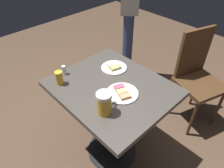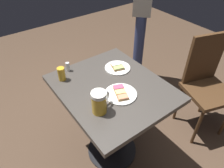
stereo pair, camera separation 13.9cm
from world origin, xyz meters
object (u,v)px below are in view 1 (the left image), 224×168
(plate_far, at_px, (114,67))
(cafe_chair, at_px, (197,74))
(plate_near, at_px, (122,93))
(salt_shaker, at_px, (64,70))
(beer_glass_small, at_px, (59,78))
(beer_mug, at_px, (105,103))
(patron_standing, at_px, (129,4))

(plate_far, xyz_separation_m, cafe_chair, (-0.37, -0.72, -0.24))
(plate_near, distance_m, salt_shaker, 0.48)
(beer_glass_small, distance_m, salt_shaker, 0.11)
(plate_near, height_order, beer_mug, beer_mug)
(salt_shaker, relative_size, patron_standing, 0.04)
(beer_glass_small, bearing_deg, beer_mug, -173.65)
(cafe_chair, bearing_deg, salt_shaker, -10.23)
(cafe_chair, xyz_separation_m, patron_standing, (0.89, -0.00, 0.43))
(patron_standing, bearing_deg, salt_shaker, -26.38)
(beer_mug, bearing_deg, plate_far, -51.04)
(plate_near, xyz_separation_m, salt_shaker, (0.45, 0.15, 0.03))
(beer_mug, relative_size, salt_shaker, 2.09)
(plate_near, bearing_deg, salt_shaker, 18.77)
(beer_mug, distance_m, beer_glass_small, 0.42)
(patron_standing, bearing_deg, cafe_chair, 46.33)
(plate_near, distance_m, beer_mug, 0.21)
(plate_near, relative_size, plate_far, 1.10)
(beer_mug, height_order, cafe_chair, cafe_chair)
(plate_far, height_order, cafe_chair, cafe_chair)
(plate_near, bearing_deg, plate_far, -33.70)
(salt_shaker, bearing_deg, beer_glass_small, 131.06)
(plate_near, distance_m, beer_glass_small, 0.45)
(beer_mug, distance_m, patron_standing, 1.36)
(plate_near, xyz_separation_m, cafe_chair, (-0.12, -0.89, -0.24))
(plate_far, distance_m, beer_mug, 0.46)
(salt_shaker, bearing_deg, cafe_chair, -118.48)
(plate_far, distance_m, beer_glass_small, 0.42)
(plate_near, relative_size, cafe_chair, 0.23)
(beer_mug, distance_m, cafe_chair, 1.12)
(beer_mug, bearing_deg, beer_glass_small, 6.35)
(plate_far, height_order, patron_standing, patron_standing)
(plate_near, bearing_deg, cafe_chair, -97.42)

